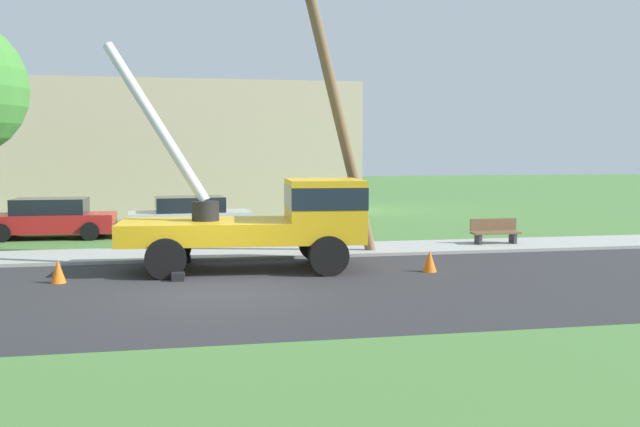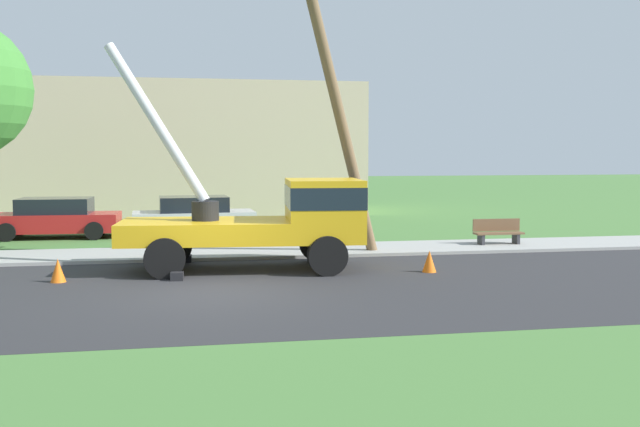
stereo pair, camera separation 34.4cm
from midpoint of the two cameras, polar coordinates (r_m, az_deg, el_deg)
ground_plane at (r=28.13m, az=-10.03°, el=-1.47°), size 120.00×120.00×0.00m
road_asphalt at (r=16.26m, az=-8.89°, el=-6.08°), size 80.00×8.97×0.01m
sidewalk_strip at (r=22.02m, az=-9.60°, el=-3.09°), size 80.00×2.73×0.10m
utility_truck at (r=19.02m, az=-4.09°, el=-0.17°), size 6.74×3.25×5.98m
leaning_utility_pole at (r=21.18m, az=0.76°, el=8.61°), size 3.16×1.63×8.69m
traffic_cone_ahead at (r=18.84m, az=8.07°, el=-3.71°), size 0.36×0.36×0.56m
traffic_cone_behind at (r=18.21m, az=-20.34°, el=-4.27°), size 0.36×0.36×0.56m
parked_sedan_red at (r=27.56m, az=-20.68°, el=-0.36°), size 4.46×2.11×1.42m
parked_sedan_silver at (r=27.19m, az=-10.51°, el=-0.19°), size 4.50×2.18×1.42m
park_bench at (r=24.21m, az=13.14°, el=-1.44°), size 1.60×0.45×0.90m
lowrise_building_backdrop at (r=36.96m, az=-11.83°, el=4.97°), size 18.00×6.00×6.40m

